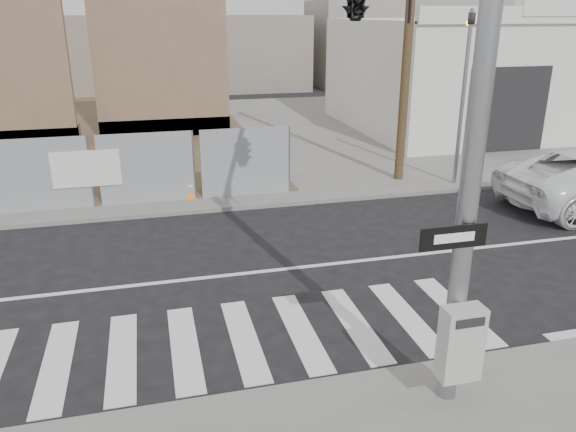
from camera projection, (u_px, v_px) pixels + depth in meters
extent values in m
plane|color=black|center=(224.00, 276.00, 11.80)|extent=(100.00, 100.00, 0.00)
cube|color=slate|center=(179.00, 137.00, 24.53)|extent=(50.00, 20.00, 0.12)
cylinder|color=gray|center=(474.00, 154.00, 6.76)|extent=(0.26, 0.26, 7.00)
cube|color=#B2B2AF|center=(461.00, 343.00, 7.35)|extent=(0.55, 0.30, 1.05)
cube|color=black|center=(454.00, 237.00, 6.90)|extent=(0.90, 0.03, 0.30)
cube|color=silver|center=(454.00, 238.00, 6.88)|extent=(0.55, 0.01, 0.12)
cylinder|color=gray|center=(463.00, 100.00, 16.90)|extent=(0.12, 0.12, 5.20)
imported|color=black|center=(472.00, 12.00, 16.04)|extent=(0.16, 0.20, 1.00)
cube|color=brown|center=(0.00, 138.00, 22.21)|extent=(6.00, 1.30, 0.80)
cube|color=brown|center=(160.00, 40.00, 23.02)|extent=(5.50, 0.50, 8.00)
cube|color=brown|center=(166.00, 126.00, 24.62)|extent=(5.50, 1.30, 0.80)
cube|color=silver|center=(482.00, 74.00, 26.00)|extent=(12.00, 10.00, 4.80)
cube|color=silver|center=(567.00, 15.00, 20.55)|extent=(12.00, 0.30, 0.60)
cube|color=silver|center=(570.00, 2.00, 20.35)|extent=(4.00, 0.30, 1.00)
cube|color=black|center=(507.00, 110.00, 21.24)|extent=(3.40, 0.06, 3.20)
cylinder|color=brown|center=(410.00, 16.00, 16.55)|extent=(0.28, 0.28, 10.00)
cube|color=orange|center=(191.00, 198.00, 16.32)|extent=(0.34, 0.34, 0.03)
cone|color=orange|center=(190.00, 188.00, 16.22)|extent=(0.30, 0.30, 0.62)
cylinder|color=silver|center=(190.00, 185.00, 16.19)|extent=(0.24, 0.24, 0.07)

